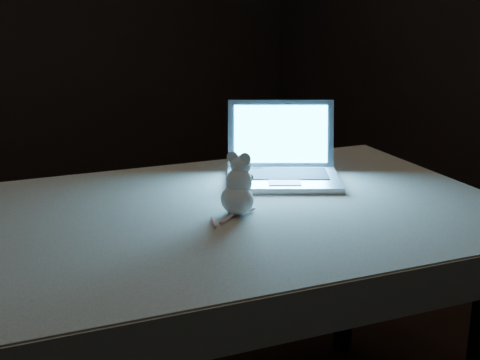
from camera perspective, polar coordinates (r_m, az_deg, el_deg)
table at (r=2.12m, az=-0.84°, el=-13.55°), size 1.77×1.38×0.83m
tablecloth at (r=2.01m, az=0.04°, el=-3.74°), size 2.01×1.77×0.12m
laptop at (r=2.17m, az=3.91°, el=3.08°), size 0.51×0.50×0.26m
plush_mouse at (r=1.86m, az=-0.26°, el=-0.39°), size 0.16×0.16×0.18m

